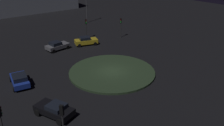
# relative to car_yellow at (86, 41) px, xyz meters

# --- Properties ---
(ground_plane) EXTENTS (117.87, 117.87, 0.00)m
(ground_plane) POSITION_rel_car_yellow_xyz_m (-3.82, -11.50, -0.76)
(ground_plane) COLOR black
(roundabout_island) EXTENTS (11.66, 11.66, 0.27)m
(roundabout_island) POSITION_rel_car_yellow_xyz_m (-3.82, -11.50, -0.62)
(roundabout_island) COLOR #2D4228
(roundabout_island) RESTS_ON ground_plane
(car_yellow) EXTENTS (4.30, 3.06, 1.48)m
(car_yellow) POSITION_rel_car_yellow_xyz_m (0.00, 0.00, 0.00)
(car_yellow) COLOR gold
(car_yellow) RESTS_ON ground_plane
(car_blue) EXTENTS (2.73, 4.22, 1.45)m
(car_blue) POSITION_rel_car_yellow_xyz_m (-14.60, -6.67, -0.01)
(car_blue) COLOR #1E38A5
(car_blue) RESTS_ON ground_plane
(car_grey) EXTENTS (3.92, 2.28, 1.45)m
(car_grey) POSITION_rel_car_yellow_xyz_m (-5.07, 1.17, -0.03)
(car_grey) COLOR slate
(car_grey) RESTS_ON ground_plane
(car_black) EXTENTS (3.06, 4.40, 1.42)m
(car_black) POSITION_rel_car_yellow_xyz_m (-14.44, -15.09, -0.01)
(car_black) COLOR black
(car_black) RESTS_ON ground_plane
(traffic_light_northeast) EXTENTS (0.39, 0.38, 3.78)m
(traffic_light_northeast) POSITION_rel_car_yellow_xyz_m (7.49, -0.98, 1.95)
(traffic_light_northeast) COLOR #2D2D2D
(traffic_light_northeast) RESTS_ON ground_plane
(traffic_light_southwest) EXTENTS (0.40, 0.37, 4.23)m
(traffic_light_southwest) POSITION_rel_car_yellow_xyz_m (-15.97, -19.60, 2.25)
(traffic_light_southwest) COLOR #2D2D2D
(traffic_light_southwest) RESTS_ON ground_plane
(traffic_light_west) EXTENTS (0.39, 0.35, 4.30)m
(traffic_light_west) POSITION_rel_car_yellow_xyz_m (-19.69, -16.69, 2.29)
(traffic_light_west) COLOR #2D2D2D
(traffic_light_west) RESTS_ON ground_plane
(traffic_light_northeast_near) EXTENTS (0.36, 0.39, 3.79)m
(traffic_light_northeast_near) POSITION_rel_car_yellow_xyz_m (2.13, 2.76, 1.95)
(traffic_light_northeast_near) COLOR #2D2D2D
(traffic_light_northeast_near) RESTS_ON ground_plane
(streetlamp_northeast) EXTENTS (0.52, 0.52, 8.13)m
(streetlamp_northeast) POSITION_rel_car_yellow_xyz_m (9.16, 12.45, 4.56)
(streetlamp_northeast) COLOR #4C4C51
(streetlamp_northeast) RESTS_ON ground_plane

